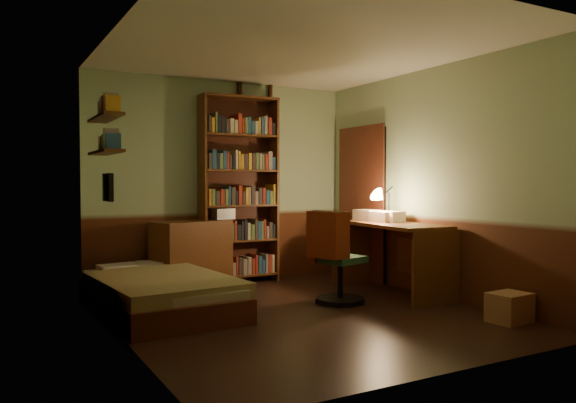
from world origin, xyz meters
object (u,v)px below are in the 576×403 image
desk_lamp (389,195)px  cardboard_box_a (509,308)px  bookshelf (239,190)px  bed (158,279)px  mini_stereo (223,214)px  cardboard_box_b (509,309)px  office_chair (340,259)px  dresser (192,255)px  desk (390,258)px

desk_lamp → cardboard_box_a: 2.05m
bookshelf → bed: bearing=-141.4°
mini_stereo → bed: bearing=-140.7°
desk_lamp → cardboard_box_b: 2.03m
bed → office_chair: 1.92m
bed → mini_stereo: size_ratio=8.28×
cardboard_box_a → cardboard_box_b: 0.06m
bookshelf → cardboard_box_b: 3.54m
bed → dresser: bearing=51.7°
dresser → bookshelf: (0.67, 0.08, 0.78)m
dresser → desk: (1.95, -1.39, -0.00)m
mini_stereo → cardboard_box_b: bearing=-66.1°
bookshelf → office_chair: bookshelf is taller
bed → desk: (2.63, -0.46, 0.10)m
bookshelf → desk: size_ratio=1.55×
dresser → desk_lamp: size_ratio=1.45×
cardboard_box_b → desk: bearing=94.3°
desk_lamp → cardboard_box_a: desk_lamp is taller
desk_lamp → bookshelf: bearing=153.4°
office_chair → desk: bearing=-4.1°
dresser → desk_lamp: desk_lamp is taller
mini_stereo → bookshelf: size_ratio=0.11×
bookshelf → desk_lamp: bookshelf is taller
desk_lamp → cardboard_box_b: (0.01, -1.75, -1.03)m
bookshelf → cardboard_box_b: (1.40, -3.06, -1.08)m
bed → office_chair: bearing=-21.1°
mini_stereo → office_chair: size_ratio=0.27×
desk → bookshelf: bearing=135.8°
bookshelf → mini_stereo: bearing=170.5°
bookshelf → office_chair: 1.85m
desk_lamp → desk: bearing=-105.9°
bed → cardboard_box_a: 3.42m
bed → desk_lamp: bearing=-8.3°
dresser → cardboard_box_b: dresser is taller
bookshelf → cardboard_box_a: bearing=-64.8°
dresser → cardboard_box_b: bearing=-71.8°
cardboard_box_b → mini_stereo: bearing=117.3°
bed → desk_lamp: desk_lamp is taller
mini_stereo → desk: (1.48, -1.52, -0.48)m
cardboard_box_b → dresser: bearing=124.8°
office_chair → cardboard_box_a: size_ratio=2.61×
desk → mini_stereo: bearing=139.2°
dresser → cardboard_box_a: size_ratio=2.56×
cardboard_box_a → bookshelf: bearing=113.6°
mini_stereo → office_chair: mini_stereo is taller
cardboard_box_a → cardboard_box_b: (0.04, 0.04, -0.02)m
dresser → desk: size_ratio=0.60×
bed → desk: bearing=-12.0°
desk → cardboard_box_a: (0.08, -1.62, -0.28)m
dresser → office_chair: (1.13, -1.56, 0.06)m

